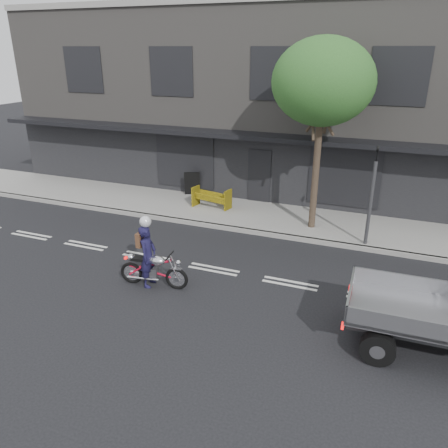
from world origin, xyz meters
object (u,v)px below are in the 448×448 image
(rider, at_px, (148,256))
(street_tree, at_px, (323,83))
(construction_barrier, at_px, (209,199))
(sandwich_board, at_px, (192,183))
(traffic_light_pole, at_px, (371,202))
(motorcycle, at_px, (153,269))

(rider, bearing_deg, street_tree, -38.86)
(rider, bearing_deg, construction_barrier, -0.26)
(sandwich_board, bearing_deg, traffic_light_pole, -42.95)
(rider, distance_m, sandwich_board, 7.84)
(motorcycle, bearing_deg, rider, 173.03)
(rider, bearing_deg, sandwich_board, 9.15)
(street_tree, xyz_separation_m, motorcycle, (-3.41, -5.73, -4.74))
(street_tree, relative_size, construction_barrier, 4.33)
(sandwich_board, bearing_deg, construction_barrier, -68.82)
(street_tree, height_order, motorcycle, street_tree)
(traffic_light_pole, height_order, motorcycle, traffic_light_pole)
(traffic_light_pole, distance_m, rider, 7.43)
(motorcycle, bearing_deg, street_tree, 52.24)
(rider, height_order, sandwich_board, rider)
(traffic_light_pole, relative_size, motorcycle, 1.71)
(sandwich_board, bearing_deg, rider, -97.90)
(traffic_light_pole, bearing_deg, motorcycle, -137.96)
(traffic_light_pole, distance_m, construction_barrier, 6.48)
(traffic_light_pole, relative_size, rider, 1.93)
(motorcycle, distance_m, sandwich_board, 7.88)
(traffic_light_pole, distance_m, motorcycle, 7.37)
(construction_barrier, distance_m, sandwich_board, 2.06)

